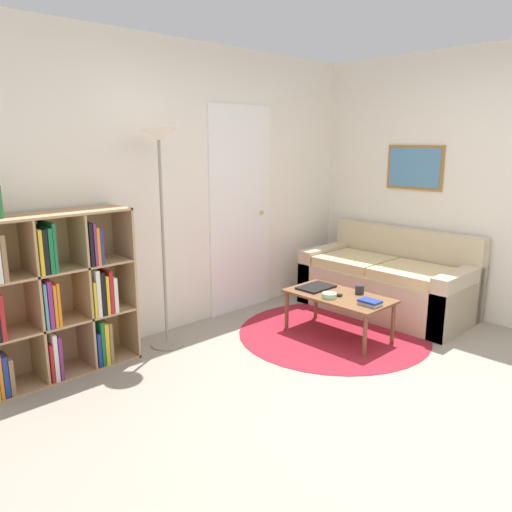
{
  "coord_description": "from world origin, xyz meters",
  "views": [
    {
      "loc": [
        -2.75,
        -1.54,
        1.74
      ],
      "look_at": [
        -0.11,
        1.22,
        0.85
      ],
      "focal_mm": 35.0,
      "sensor_mm": 36.0,
      "label": 1
    }
  ],
  "objects_px": {
    "bookshelf": "(53,297)",
    "floor_lamp": "(160,170)",
    "laptop": "(316,287)",
    "cup": "(360,290)",
    "couch": "(389,283)",
    "bowl": "(329,295)",
    "coffee_table": "(339,299)"
  },
  "relations": [
    {
      "from": "coffee_table",
      "to": "bowl",
      "type": "bearing_deg",
      "value": 178.21
    },
    {
      "from": "coffee_table",
      "to": "floor_lamp",
      "type": "bearing_deg",
      "value": 144.87
    },
    {
      "from": "floor_lamp",
      "to": "couch",
      "type": "height_order",
      "value": "floor_lamp"
    },
    {
      "from": "coffee_table",
      "to": "laptop",
      "type": "xyz_separation_m",
      "value": [
        0.01,
        0.27,
        0.05
      ]
    },
    {
      "from": "couch",
      "to": "laptop",
      "type": "height_order",
      "value": "couch"
    },
    {
      "from": "coffee_table",
      "to": "cup",
      "type": "bearing_deg",
      "value": -34.86
    },
    {
      "from": "laptop",
      "to": "cup",
      "type": "bearing_deg",
      "value": -68.81
    },
    {
      "from": "bookshelf",
      "to": "cup",
      "type": "bearing_deg",
      "value": -25.57
    },
    {
      "from": "floor_lamp",
      "to": "couch",
      "type": "xyz_separation_m",
      "value": [
        2.21,
        -0.82,
        -1.22
      ]
    },
    {
      "from": "laptop",
      "to": "bowl",
      "type": "height_order",
      "value": "bowl"
    },
    {
      "from": "bookshelf",
      "to": "couch",
      "type": "xyz_separation_m",
      "value": [
        3.1,
        -0.93,
        -0.32
      ]
    },
    {
      "from": "coffee_table",
      "to": "bowl",
      "type": "distance_m",
      "value": 0.15
    },
    {
      "from": "bowl",
      "to": "floor_lamp",
      "type": "bearing_deg",
      "value": 141.92
    },
    {
      "from": "laptop",
      "to": "floor_lamp",
      "type": "bearing_deg",
      "value": 154.24
    },
    {
      "from": "couch",
      "to": "floor_lamp",
      "type": "bearing_deg",
      "value": 159.69
    },
    {
      "from": "bowl",
      "to": "cup",
      "type": "relative_size",
      "value": 1.63
    },
    {
      "from": "bookshelf",
      "to": "laptop",
      "type": "height_order",
      "value": "bookshelf"
    },
    {
      "from": "laptop",
      "to": "cup",
      "type": "height_order",
      "value": "cup"
    },
    {
      "from": "bookshelf",
      "to": "floor_lamp",
      "type": "bearing_deg",
      "value": -7.11
    },
    {
      "from": "bookshelf",
      "to": "couch",
      "type": "distance_m",
      "value": 3.26
    },
    {
      "from": "bookshelf",
      "to": "floor_lamp",
      "type": "distance_m",
      "value": 1.27
    },
    {
      "from": "floor_lamp",
      "to": "cup",
      "type": "distance_m",
      "value": 2.04
    },
    {
      "from": "floor_lamp",
      "to": "bowl",
      "type": "height_order",
      "value": "floor_lamp"
    },
    {
      "from": "coffee_table",
      "to": "laptop",
      "type": "relative_size",
      "value": 2.77
    },
    {
      "from": "couch",
      "to": "bowl",
      "type": "bearing_deg",
      "value": -176.84
    },
    {
      "from": "floor_lamp",
      "to": "laptop",
      "type": "xyz_separation_m",
      "value": [
        1.26,
        -0.61,
        -1.11
      ]
    },
    {
      "from": "coffee_table",
      "to": "cup",
      "type": "height_order",
      "value": "cup"
    },
    {
      "from": "floor_lamp",
      "to": "bowl",
      "type": "xyz_separation_m",
      "value": [
        1.12,
        -0.88,
        -1.1
      ]
    },
    {
      "from": "floor_lamp",
      "to": "cup",
      "type": "height_order",
      "value": "floor_lamp"
    },
    {
      "from": "couch",
      "to": "bowl",
      "type": "height_order",
      "value": "couch"
    },
    {
      "from": "bookshelf",
      "to": "bowl",
      "type": "height_order",
      "value": "bookshelf"
    },
    {
      "from": "coffee_table",
      "to": "cup",
      "type": "distance_m",
      "value": 0.21
    }
  ]
}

